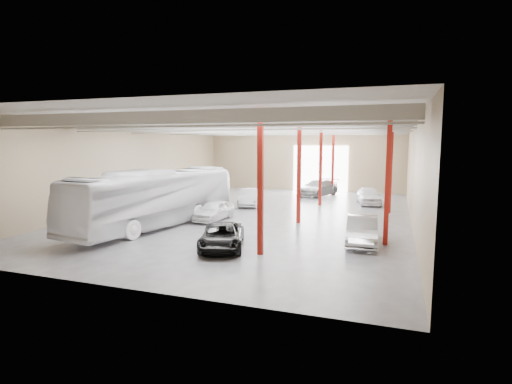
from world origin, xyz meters
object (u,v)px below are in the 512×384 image
Objects in this scene: coach_bus at (156,198)px; car_right_far at (369,195)px; car_row_c at (318,188)px; car_right_near at (362,230)px; black_sedan at (222,236)px; car_row_b at (249,197)px; car_row_a at (214,210)px.

car_right_far is at bearing 57.44° from coach_bus.
car_row_c is 1.24× the size of car_right_near.
car_right_near is at bearing 7.63° from coach_bus.
black_sedan is at bearing -120.45° from car_right_far.
coach_bus is at bearing -120.91° from car_row_b.
car_right_far is at bearing 8.29° from car_row_b.
car_row_c reaches higher than car_right_far.
car_row_c is 6.55m from car_right_far.
car_row_c is (4.50, 15.00, 0.13)m from car_row_a.
black_sedan is 13.92m from car_row_b.
car_row_c is 1.25× the size of car_right_far.
coach_bus reaches higher than car_right_far.
car_right_near is at bearing -52.62° from car_row_c.
car_row_c reaches higher than car_row_a.
car_row_b is at bearing 131.53° from car_right_near.
coach_bus is 4.19m from car_row_a.
car_row_a is 14.74m from car_right_far.
car_right_near is (10.25, -10.11, 0.01)m from car_row_b.
coach_bus is 19.42m from car_row_c.
car_row_c is (0.90, 21.64, 0.17)m from black_sedan.
car_row_a is (-3.60, 6.64, 0.05)m from black_sedan.
coach_bus reaches higher than car_row_c.
coach_bus is 10.27m from car_row_b.
car_row_b reaches higher than black_sedan.
car_right_far is at bearing 52.04° from black_sedan.
car_row_a is (2.68, 3.01, -1.16)m from coach_bus.
car_row_c is at bearing 46.09° from car_row_b.
car_right_near is (6.70, 3.35, 0.10)m from black_sedan.
car_row_a is 0.90× the size of car_right_far.
coach_bus is at bearing 131.10° from black_sedan.
car_row_b is (-3.55, 13.46, 0.09)m from black_sedan.
coach_bus is 2.98× the size of car_right_far.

